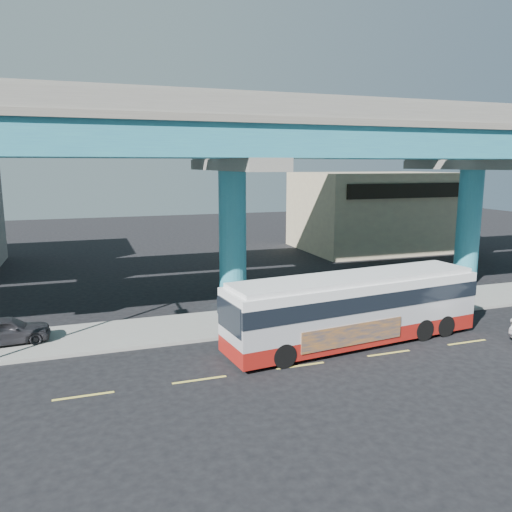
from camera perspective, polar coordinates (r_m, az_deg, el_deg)
name	(u,v)px	position (r m, az deg, el deg)	size (l,w,h in m)	color
ground	(297,363)	(20.19, 4.75, -12.08)	(120.00, 120.00, 0.00)	black
sidewalk	(253,321)	(24.99, -0.34, -7.38)	(70.00, 4.00, 0.15)	gray
lane_markings	(300,366)	(19.94, 5.10, -12.37)	(58.00, 0.12, 0.01)	#D8C64C
viaduct	(231,137)	(27.28, -2.85, 13.40)	(52.00, 12.40, 11.70)	teal
building_beige	(377,211)	(47.69, 13.65, 5.06)	(14.00, 10.23, 7.00)	tan
transit_bus	(355,306)	(22.20, 11.24, -5.60)	(12.03, 3.89, 3.04)	maroon
parked_car	(6,330)	(24.00, -26.67, -7.60)	(3.62, 1.69, 1.20)	#2D2C31
stop_sign	(381,281)	(26.09, 14.11, -2.77)	(0.53, 0.55, 2.45)	gray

